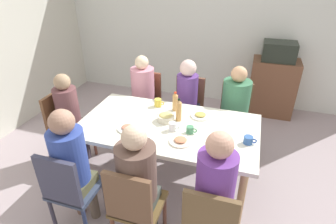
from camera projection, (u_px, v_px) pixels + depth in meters
ground_plane at (168, 179)px, 3.18m from camera, size 6.07×6.07×0.00m
wall_back at (211, 25)px, 4.51m from camera, size 5.29×0.12×2.60m
dining_table at (168, 131)px, 2.85m from camera, size 1.83×1.01×0.75m
chair_0 at (188, 107)px, 3.67m from camera, size 0.40×0.40×0.90m
person_0 at (187, 97)px, 3.50m from camera, size 0.30×0.30×1.19m
person_1 at (215, 192)px, 1.99m from camera, size 0.30×0.30×1.28m
chair_2 at (146, 101)px, 3.83m from camera, size 0.40×0.40×0.90m
person_2 at (143, 90)px, 3.66m from camera, size 0.31×0.31×1.18m
chair_3 at (69, 188)px, 2.35m from camera, size 0.40×0.40×0.90m
person_3 at (71, 161)px, 2.32m from camera, size 0.30×0.30×1.24m
chair_4 at (135, 205)px, 2.19m from camera, size 0.40×0.40×0.90m
person_4 at (137, 177)px, 2.16m from camera, size 0.32×0.32×1.21m
chair_5 at (65, 124)px, 3.27m from camera, size 0.40×0.40×0.90m
person_5 at (69, 113)px, 3.17m from camera, size 0.30×0.30×1.16m
chair_6 at (234, 113)px, 3.51m from camera, size 0.40×0.40×0.90m
person_6 at (235, 103)px, 3.34m from camera, size 0.34×0.34×1.17m
plate_0 at (181, 141)px, 2.54m from camera, size 0.21×0.21×0.04m
plate_1 at (127, 128)px, 2.73m from camera, size 0.20×0.20×0.04m
plate_2 at (200, 115)px, 2.96m from camera, size 0.21×0.21×0.04m
bowl_0 at (166, 117)px, 2.87m from camera, size 0.18×0.18×0.09m
cup_0 at (248, 140)px, 2.51m from camera, size 0.12×0.08×0.07m
cup_1 at (173, 126)px, 2.71m from camera, size 0.11×0.07×0.09m
cup_2 at (190, 130)px, 2.66m from camera, size 0.11×0.07×0.07m
cup_3 at (158, 103)px, 3.16m from camera, size 0.12×0.08×0.09m
bottle_0 at (175, 102)px, 3.04m from camera, size 0.06×0.06×0.22m
bottle_1 at (179, 110)px, 2.84m from camera, size 0.06×0.06×0.25m
side_cabinet at (272, 87)px, 4.38m from camera, size 0.70×0.44×0.90m
microwave at (279, 51)px, 4.10m from camera, size 0.48×0.36×0.28m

